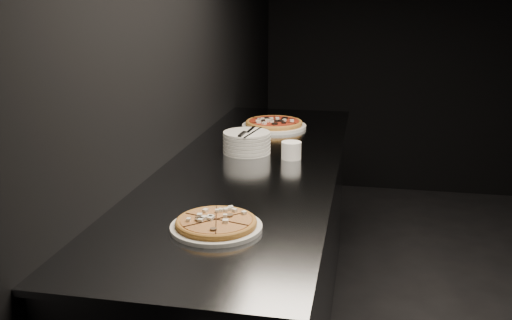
% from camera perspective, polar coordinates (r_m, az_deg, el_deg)
% --- Properties ---
extents(wall_left, '(0.02, 5.00, 2.80)m').
position_cam_1_polar(wall_left, '(2.50, -8.76, 10.88)').
color(wall_left, black).
rests_on(wall_left, floor).
extents(counter, '(0.74, 2.44, 0.92)m').
position_cam_1_polar(counter, '(2.66, -0.24, -9.73)').
color(counter, slate).
rests_on(counter, floor).
extents(pizza_mushroom, '(0.32, 0.32, 0.03)m').
position_cam_1_polar(pizza_mushroom, '(1.79, -4.00, -6.38)').
color(pizza_mushroom, white).
rests_on(pizza_mushroom, counter).
extents(pizza_tomato, '(0.41, 0.41, 0.04)m').
position_cam_1_polar(pizza_tomato, '(3.14, 1.82, 3.63)').
color(pizza_tomato, white).
rests_on(pizza_tomato, counter).
extents(plate_stack, '(0.22, 0.22, 0.10)m').
position_cam_1_polar(plate_stack, '(2.63, -0.93, 1.79)').
color(plate_stack, white).
rests_on(plate_stack, counter).
extents(cutlery, '(0.10, 0.23, 0.01)m').
position_cam_1_polar(cutlery, '(2.60, -0.83, 2.79)').
color(cutlery, silver).
rests_on(cutlery, plate_stack).
extents(ramekin, '(0.09, 0.09, 0.08)m').
position_cam_1_polar(ramekin, '(2.54, 3.55, 1.02)').
color(ramekin, white).
rests_on(ramekin, counter).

